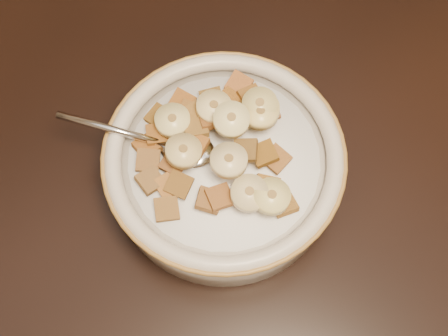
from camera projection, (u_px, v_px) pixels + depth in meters
table at (238, 288)px, 0.57m from camera, size 1.40×0.91×0.04m
cereal_bowl at (224, 170)px, 0.57m from camera, size 0.20×0.20×0.05m
milk at (224, 159)px, 0.55m from camera, size 0.17×0.17×0.00m
spoon at (188, 150)px, 0.55m from camera, size 0.06×0.06×0.01m
cereal_square_0 at (268, 110)px, 0.56m from camera, size 0.03×0.03×0.01m
cereal_square_1 at (224, 111)px, 0.55m from camera, size 0.03×0.03×0.01m
cereal_square_2 at (159, 117)px, 0.56m from camera, size 0.02×0.03×0.01m
cereal_square_3 at (182, 102)px, 0.56m from camera, size 0.03×0.03×0.01m
cereal_square_4 at (212, 112)px, 0.55m from camera, size 0.03×0.03×0.01m
cereal_square_5 at (147, 146)px, 0.55m from camera, size 0.02×0.02×0.01m
cereal_square_6 at (245, 150)px, 0.53m from camera, size 0.03×0.03×0.01m
cereal_square_7 at (167, 209)px, 0.52m from camera, size 0.03×0.03×0.01m
cereal_square_8 at (211, 119)px, 0.54m from camera, size 0.03×0.03×0.01m
cereal_square_9 at (247, 195)px, 0.52m from camera, size 0.03×0.03×0.01m
cereal_square_10 at (196, 128)px, 0.54m from camera, size 0.03×0.03×0.01m
cereal_square_11 at (220, 197)px, 0.52m from camera, size 0.03×0.02×0.01m
cereal_square_12 at (190, 112)px, 0.55m from camera, size 0.03×0.03×0.01m
cereal_square_13 at (174, 163)px, 0.53m from camera, size 0.03×0.03×0.01m
cereal_square_14 at (276, 159)px, 0.54m from camera, size 0.02×0.02×0.01m
cereal_square_15 at (237, 121)px, 0.54m from camera, size 0.02×0.02×0.01m
cereal_square_16 at (212, 99)px, 0.56m from camera, size 0.03×0.03×0.01m
cereal_square_17 at (179, 184)px, 0.52m from camera, size 0.03×0.03×0.01m
cereal_square_18 at (195, 145)px, 0.53m from camera, size 0.03×0.03×0.01m
cereal_square_19 at (193, 115)px, 0.55m from camera, size 0.02×0.02×0.01m
cereal_square_20 at (229, 100)px, 0.56m from camera, size 0.02×0.02×0.01m
cereal_square_21 at (209, 200)px, 0.52m from camera, size 0.03×0.03×0.01m
cereal_square_22 at (264, 153)px, 0.53m from camera, size 0.03×0.03×0.01m
cereal_square_23 at (284, 204)px, 0.52m from camera, size 0.02×0.03×0.01m
cereal_square_24 at (158, 135)px, 0.55m from camera, size 0.03×0.03×0.01m
cereal_square_25 at (251, 97)px, 0.56m from camera, size 0.02×0.02×0.01m
cereal_square_26 at (148, 161)px, 0.54m from camera, size 0.03×0.03×0.01m
cereal_square_27 at (239, 84)px, 0.57m from camera, size 0.03×0.03×0.01m
cereal_square_28 at (205, 111)px, 0.55m from camera, size 0.02×0.02×0.01m
cereal_square_29 at (267, 188)px, 0.52m from camera, size 0.03×0.03×0.01m
cereal_square_30 at (168, 185)px, 0.53m from camera, size 0.02×0.02×0.01m
cereal_square_31 at (150, 180)px, 0.53m from camera, size 0.02×0.02×0.01m
banana_slice_0 at (262, 110)px, 0.54m from camera, size 0.04×0.04×0.01m
banana_slice_1 at (260, 113)px, 0.54m from camera, size 0.04×0.04×0.02m
banana_slice_2 at (260, 105)px, 0.54m from camera, size 0.04×0.04×0.02m
banana_slice_3 at (173, 120)px, 0.54m from camera, size 0.04×0.04×0.01m
banana_slice_4 at (229, 160)px, 0.51m from camera, size 0.04×0.04×0.01m
banana_slice_5 at (272, 196)px, 0.51m from camera, size 0.04×0.04×0.01m
banana_slice_6 at (183, 151)px, 0.52m from camera, size 0.04×0.04×0.02m
banana_slice_7 at (249, 193)px, 0.51m from camera, size 0.04×0.04×0.01m
banana_slice_8 at (231, 120)px, 0.52m from camera, size 0.04×0.04×0.01m
banana_slice_9 at (214, 107)px, 0.54m from camera, size 0.04×0.04×0.01m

